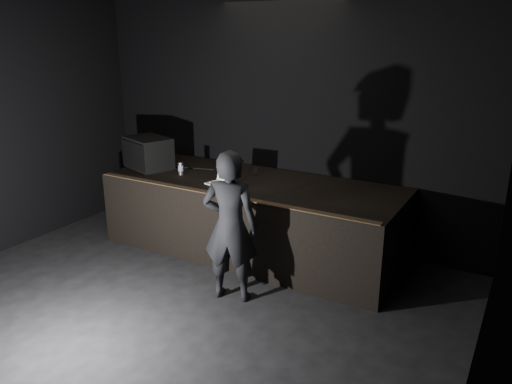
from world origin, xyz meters
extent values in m
plane|color=black|center=(0.00, 0.00, 0.00)|extent=(7.00, 7.00, 0.00)
cube|color=black|center=(0.00, 3.50, 1.75)|extent=(6.00, 0.10, 3.50)
cube|color=black|center=(3.00, 0.00, 1.75)|extent=(0.10, 7.00, 3.50)
cube|color=black|center=(0.00, 2.73, 0.50)|extent=(4.00, 1.50, 1.00)
cube|color=brown|center=(0.00, 2.02, 1.01)|extent=(3.92, 0.10, 0.01)
cube|color=black|center=(-1.67, 2.58, 1.23)|extent=(0.80, 0.67, 0.45)
cube|color=black|center=(-1.75, 2.35, 1.23)|extent=(0.61, 0.23, 0.39)
cylinder|color=black|center=(-1.24, 2.81, 1.01)|extent=(0.98, 0.25, 0.02)
cube|color=silver|center=(-0.30, 2.37, 1.01)|extent=(0.36, 0.29, 0.02)
cube|color=silver|center=(-0.30, 2.37, 1.02)|extent=(0.29, 0.19, 0.00)
cube|color=silver|center=(-0.27, 2.51, 1.12)|extent=(0.32, 0.14, 0.20)
cube|color=#C8E242|center=(-0.27, 2.50, 1.12)|extent=(0.28, 0.11, 0.16)
cylinder|color=silver|center=(-1.03, 2.52, 1.09)|extent=(0.07, 0.07, 0.18)
cylinder|color=#1A4492|center=(-1.03, 2.52, 1.09)|extent=(0.07, 0.07, 0.08)
cylinder|color=#B11026|center=(-1.03, 2.52, 1.05)|extent=(0.07, 0.07, 0.01)
cylinder|color=white|center=(-0.12, 3.01, 1.05)|extent=(0.08, 0.08, 0.10)
cube|color=white|center=(-0.03, 2.08, 1.01)|extent=(0.11, 0.13, 0.03)
imported|color=black|center=(0.44, 1.49, 0.86)|extent=(0.71, 0.56, 1.72)
camera|label=1|loc=(3.22, -2.78, 2.87)|focal=35.00mm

